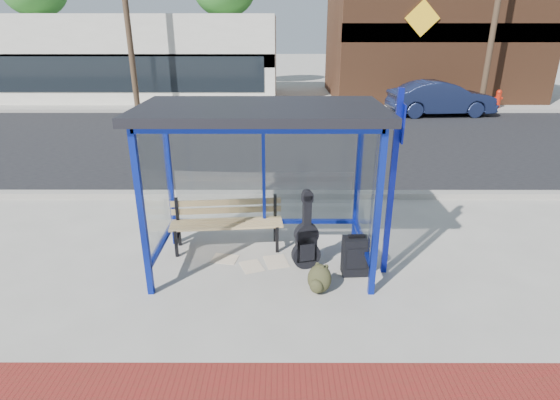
{
  "coord_description": "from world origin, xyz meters",
  "views": [
    {
      "loc": [
        0.27,
        -5.84,
        3.37
      ],
      "look_at": [
        0.26,
        0.2,
        1.0
      ],
      "focal_mm": 28.0,
      "sensor_mm": 36.0,
      "label": 1
    }
  ],
  "objects_px": {
    "bench": "(227,220)",
    "suitcase": "(355,256)",
    "fire_hydrant": "(498,98)",
    "guitar_bag": "(306,242)",
    "backpack": "(319,280)",
    "parked_car": "(441,98)"
  },
  "relations": [
    {
      "from": "bench",
      "to": "suitcase",
      "type": "distance_m",
      "value": 2.14
    },
    {
      "from": "fire_hydrant",
      "to": "guitar_bag",
      "type": "bearing_deg",
      "value": -123.58
    },
    {
      "from": "guitar_bag",
      "to": "fire_hydrant",
      "type": "relative_size",
      "value": 1.42
    },
    {
      "from": "suitcase",
      "to": "backpack",
      "type": "relative_size",
      "value": 1.6
    },
    {
      "from": "backpack",
      "to": "bench",
      "type": "bearing_deg",
      "value": 160.54
    },
    {
      "from": "backpack",
      "to": "parked_car",
      "type": "bearing_deg",
      "value": 89.18
    },
    {
      "from": "guitar_bag",
      "to": "bench",
      "type": "bearing_deg",
      "value": 138.39
    },
    {
      "from": "parked_car",
      "to": "fire_hydrant",
      "type": "distance_m",
      "value": 3.69
    },
    {
      "from": "backpack",
      "to": "parked_car",
      "type": "relative_size",
      "value": 0.09
    },
    {
      "from": "backpack",
      "to": "suitcase",
      "type": "bearing_deg",
      "value": 63.72
    },
    {
      "from": "guitar_bag",
      "to": "suitcase",
      "type": "bearing_deg",
      "value": -29.04
    },
    {
      "from": "guitar_bag",
      "to": "backpack",
      "type": "xyz_separation_m",
      "value": [
        0.14,
        -0.66,
        -0.24
      ]
    },
    {
      "from": "parked_car",
      "to": "fire_hydrant",
      "type": "xyz_separation_m",
      "value": [
        3.23,
        1.77,
        -0.25
      ]
    },
    {
      "from": "parked_car",
      "to": "backpack",
      "type": "bearing_deg",
      "value": 151.09
    },
    {
      "from": "guitar_bag",
      "to": "parked_car",
      "type": "xyz_separation_m",
      "value": [
        6.22,
        12.47,
        0.27
      ]
    },
    {
      "from": "guitar_bag",
      "to": "parked_car",
      "type": "bearing_deg",
      "value": 49.88
    },
    {
      "from": "guitar_bag",
      "to": "suitcase",
      "type": "height_order",
      "value": "guitar_bag"
    },
    {
      "from": "fire_hydrant",
      "to": "suitcase",
      "type": "bearing_deg",
      "value": -121.23
    },
    {
      "from": "guitar_bag",
      "to": "backpack",
      "type": "bearing_deg",
      "value": -91.38
    },
    {
      "from": "parked_car",
      "to": "fire_hydrant",
      "type": "height_order",
      "value": "parked_car"
    },
    {
      "from": "parked_car",
      "to": "fire_hydrant",
      "type": "bearing_deg",
      "value": -65.39
    },
    {
      "from": "suitcase",
      "to": "parked_car",
      "type": "relative_size",
      "value": 0.15
    }
  ]
}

